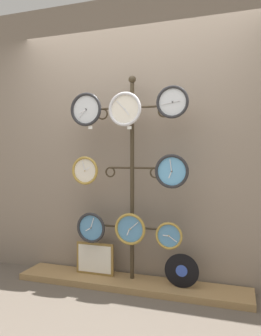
{
  "coord_description": "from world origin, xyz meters",
  "views": [
    {
      "loc": [
        0.96,
        -2.52,
        1.22
      ],
      "look_at": [
        0.0,
        0.36,
        1.12
      ],
      "focal_mm": 35.0,
      "sensor_mm": 36.0,
      "label": 1
    }
  ],
  "objects_px": {
    "clock_top_center": "(125,109)",
    "vinyl_record": "(182,271)",
    "display_stand": "(132,220)",
    "picture_frame": "(95,259)",
    "clock_bottom_right": "(169,236)",
    "clock_top_left": "(86,109)",
    "clock_top_right": "(172,102)",
    "clock_bottom_center": "(130,229)",
    "clock_bottom_left": "(91,228)",
    "clock_middle_right": "(172,171)",
    "clock_middle_left": "(85,171)"
  },
  "relations": [
    {
      "from": "clock_top_left",
      "to": "clock_top_right",
      "type": "bearing_deg",
      "value": 0.41
    },
    {
      "from": "clock_top_center",
      "to": "clock_bottom_left",
      "type": "relative_size",
      "value": 1.06
    },
    {
      "from": "clock_top_right",
      "to": "clock_middle_right",
      "type": "xyz_separation_m",
      "value": [
        -0.0,
        -0.0,
        -0.6
      ]
    },
    {
      "from": "clock_top_left",
      "to": "clock_top_right",
      "type": "relative_size",
      "value": 1.11
    },
    {
      "from": "display_stand",
      "to": "clock_middle_right",
      "type": "distance_m",
      "value": 0.62
    },
    {
      "from": "clock_top_right",
      "to": "picture_frame",
      "type": "distance_m",
      "value": 1.68
    },
    {
      "from": "clock_bottom_left",
      "to": "clock_bottom_center",
      "type": "height_order",
      "value": "clock_bottom_center"
    },
    {
      "from": "display_stand",
      "to": "vinyl_record",
      "type": "height_order",
      "value": "display_stand"
    },
    {
      "from": "clock_bottom_left",
      "to": "clock_bottom_center",
      "type": "distance_m",
      "value": 0.41
    },
    {
      "from": "display_stand",
      "to": "clock_middle_left",
      "type": "xyz_separation_m",
      "value": [
        -0.45,
        -0.08,
        0.46
      ]
    },
    {
      "from": "clock_top_left",
      "to": "clock_middle_right",
      "type": "relative_size",
      "value": 1.06
    },
    {
      "from": "clock_bottom_left",
      "to": "vinyl_record",
      "type": "relative_size",
      "value": 0.96
    },
    {
      "from": "clock_bottom_center",
      "to": "clock_middle_left",
      "type": "bearing_deg",
      "value": 176.56
    },
    {
      "from": "display_stand",
      "to": "clock_top_left",
      "type": "xyz_separation_m",
      "value": [
        -0.43,
        -0.11,
        1.04
      ]
    },
    {
      "from": "display_stand",
      "to": "clock_top_left",
      "type": "relative_size",
      "value": 6.19
    },
    {
      "from": "clock_top_center",
      "to": "clock_middle_right",
      "type": "xyz_separation_m",
      "value": [
        0.43,
        0.02,
        -0.56
      ]
    },
    {
      "from": "clock_bottom_right",
      "to": "vinyl_record",
      "type": "height_order",
      "value": "clock_bottom_right"
    },
    {
      "from": "clock_top_left",
      "to": "clock_middle_left",
      "type": "distance_m",
      "value": 0.58
    },
    {
      "from": "clock_middle_right",
      "to": "clock_bottom_center",
      "type": "xyz_separation_m",
      "value": [
        -0.38,
        -0.01,
        -0.53
      ]
    },
    {
      "from": "clock_middle_right",
      "to": "vinyl_record",
      "type": "height_order",
      "value": "clock_middle_right"
    },
    {
      "from": "clock_middle_left",
      "to": "clock_middle_right",
      "type": "bearing_deg",
      "value": -1.36
    },
    {
      "from": "clock_bottom_center",
      "to": "vinyl_record",
      "type": "xyz_separation_m",
      "value": [
        0.47,
        0.03,
        -0.35
      ]
    },
    {
      "from": "picture_frame",
      "to": "clock_bottom_right",
      "type": "bearing_deg",
      "value": -5.19
    },
    {
      "from": "clock_top_left",
      "to": "clock_middle_left",
      "type": "xyz_separation_m",
      "value": [
        -0.02,
        0.02,
        -0.58
      ]
    },
    {
      "from": "clock_top_left",
      "to": "clock_middle_right",
      "type": "height_order",
      "value": "clock_top_left"
    },
    {
      "from": "clock_middle_right",
      "to": "picture_frame",
      "type": "relative_size",
      "value": 0.78
    },
    {
      "from": "clock_top_right",
      "to": "clock_middle_left",
      "type": "bearing_deg",
      "value": 178.9
    },
    {
      "from": "display_stand",
      "to": "clock_top_center",
      "type": "xyz_separation_m",
      "value": [
        -0.03,
        -0.12,
        1.03
      ]
    },
    {
      "from": "clock_top_center",
      "to": "clock_bottom_right",
      "type": "height_order",
      "value": "clock_top_center"
    },
    {
      "from": "clock_top_left",
      "to": "clock_top_right",
      "type": "distance_m",
      "value": 0.83
    },
    {
      "from": "display_stand",
      "to": "picture_frame",
      "type": "xyz_separation_m",
      "value": [
        -0.38,
        -0.02,
        -0.41
      ]
    },
    {
      "from": "clock_bottom_left",
      "to": "clock_top_right",
      "type": "bearing_deg",
      "value": -1.02
    },
    {
      "from": "clock_top_right",
      "to": "vinyl_record",
      "type": "bearing_deg",
      "value": 10.84
    },
    {
      "from": "clock_top_right",
      "to": "clock_bottom_left",
      "type": "height_order",
      "value": "clock_top_right"
    },
    {
      "from": "clock_middle_left",
      "to": "picture_frame",
      "type": "relative_size",
      "value": 0.7
    },
    {
      "from": "clock_top_left",
      "to": "clock_top_center",
      "type": "height_order",
      "value": "clock_top_left"
    },
    {
      "from": "clock_top_center",
      "to": "picture_frame",
      "type": "bearing_deg",
      "value": 164.12
    },
    {
      "from": "clock_top_center",
      "to": "clock_bottom_left",
      "type": "height_order",
      "value": "clock_top_center"
    },
    {
      "from": "clock_top_right",
      "to": "clock_bottom_right",
      "type": "bearing_deg",
      "value": 157.71
    },
    {
      "from": "clock_middle_left",
      "to": "clock_middle_right",
      "type": "distance_m",
      "value": 0.85
    },
    {
      "from": "clock_bottom_center",
      "to": "clock_bottom_right",
      "type": "height_order",
      "value": "clock_bottom_center"
    },
    {
      "from": "clock_top_left",
      "to": "clock_top_right",
      "type": "xyz_separation_m",
      "value": [
        0.83,
        0.01,
        0.03
      ]
    },
    {
      "from": "clock_top_right",
      "to": "picture_frame",
      "type": "xyz_separation_m",
      "value": [
        -0.78,
        0.08,
        -1.48
      ]
    },
    {
      "from": "clock_top_left",
      "to": "clock_bottom_center",
      "type": "height_order",
      "value": "clock_top_left"
    },
    {
      "from": "clock_middle_left",
      "to": "clock_bottom_right",
      "type": "distance_m",
      "value": 1.0
    },
    {
      "from": "clock_top_right",
      "to": "clock_bottom_right",
      "type": "distance_m",
      "value": 1.18
    },
    {
      "from": "clock_middle_right",
      "to": "clock_bottom_left",
      "type": "height_order",
      "value": "clock_middle_right"
    },
    {
      "from": "clock_top_center",
      "to": "vinyl_record",
      "type": "distance_m",
      "value": 1.53
    },
    {
      "from": "clock_top_center",
      "to": "clock_middle_left",
      "type": "height_order",
      "value": "clock_top_center"
    },
    {
      "from": "clock_middle_left",
      "to": "clock_bottom_center",
      "type": "distance_m",
      "value": 0.71
    }
  ]
}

